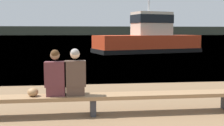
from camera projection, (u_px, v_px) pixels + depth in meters
water_surface at (81, 36)px, 128.17m from camera, size 240.00×240.00×0.00m
far_shoreline at (81, 31)px, 153.46m from camera, size 600.00×12.00×4.60m
bench_main at (93, 98)px, 6.09m from camera, size 6.82×0.47×0.44m
person_left at (56, 77)px, 5.95m from camera, size 0.45×0.40×0.99m
person_right at (75, 76)px, 6.00m from camera, size 0.45×0.40×1.01m
shopping_bag at (33, 92)px, 5.92m from camera, size 0.23×0.23×0.18m
tugboat_red at (148, 40)px, 24.65m from camera, size 9.86×5.68×5.99m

